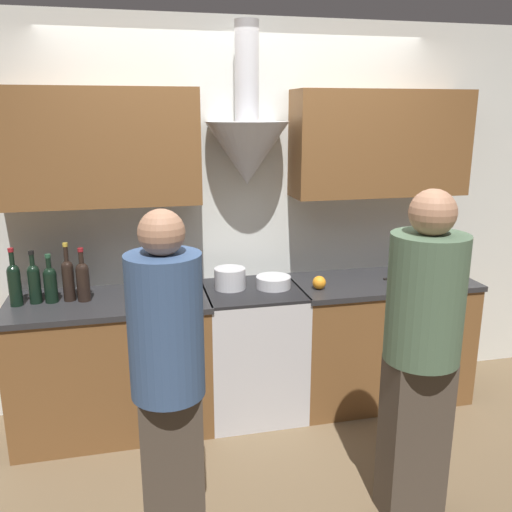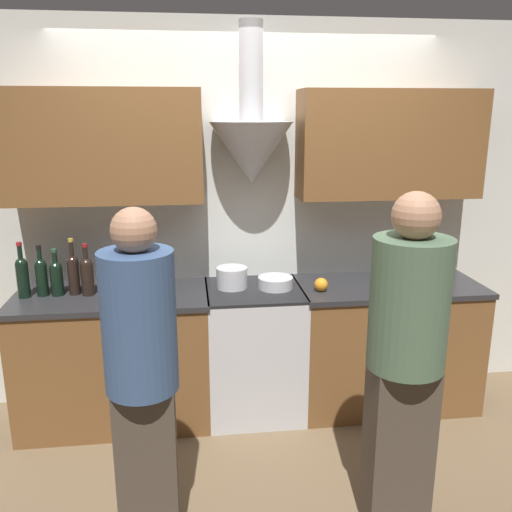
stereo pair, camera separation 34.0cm
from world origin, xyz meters
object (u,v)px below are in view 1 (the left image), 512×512
Objects in this scene: stove_range at (253,350)px; wine_bottle_1 at (34,282)px; mixing_bowl at (273,282)px; stock_pot at (230,278)px; wine_bottle_4 at (83,279)px; orange_fruit at (319,283)px; wine_bottle_0 at (14,282)px; person_foreground_left at (168,378)px; person_foreground_right at (421,346)px; wine_bottle_2 at (50,283)px; wine_bottle_3 at (68,278)px.

wine_bottle_1 is at bearing 178.47° from stove_range.
mixing_bowl is (1.49, -0.04, -0.10)m from wine_bottle_1.
stock_pot is 0.89× the size of mixing_bowl.
wine_bottle_4 is 1.49m from orange_fruit.
stove_range is 1.56m from wine_bottle_0.
person_foreground_left is 0.98× the size of person_foreground_right.
person_foreground_left is at bearing -62.79° from wine_bottle_2.
wine_bottle_2 is 1.35m from person_foreground_left.
wine_bottle_1 is at bearing 148.05° from person_foreground_right.
person_foreground_right is (1.82, -1.19, -0.08)m from wine_bottle_2.
stove_range is 1.29m from wine_bottle_3.
orange_fruit is (0.28, -0.10, 0.01)m from mixing_bowl.
wine_bottle_3 is 1.01m from stock_pot.
person_foreground_left is (-1.06, -1.07, -0.02)m from orange_fruit.
mixing_bowl is at bearing 56.46° from person_foreground_left.
stock_pot is 1.31m from person_foreground_left.
mixing_bowl is at bearing 110.22° from person_foreground_right.
orange_fruit is at bearing -4.35° from wine_bottle_4.
orange_fruit is (1.88, -0.12, -0.10)m from wine_bottle_0.
wine_bottle_1 is 2.26m from person_foreground_right.
stove_range is 1.46m from wine_bottle_1.
wine_bottle_4 is at bearing 175.65° from orange_fruit.
wine_bottle_3 is (0.20, 0.00, 0.01)m from wine_bottle_1.
wine_bottle_3 reaches higher than wine_bottle_0.
orange_fruit is at bearing -13.54° from stove_range.
wine_bottle_3 is at bearing -179.55° from stock_pot.
stove_range is 0.54× the size of person_foreground_left.
wine_bottle_0 is at bearing -178.61° from stock_pot.
wine_bottle_4 is 1.21m from mixing_bowl.
wine_bottle_1 is 3.70× the size of orange_fruit.
wine_bottle_2 is (0.09, -0.01, -0.01)m from wine_bottle_1.
wine_bottle_4 is at bearing 109.82° from person_foreground_left.
wine_bottle_0 is 1.55× the size of mixing_bowl.
mixing_bowl is at bearing -0.49° from wine_bottle_0.
wine_bottle_2 is 1.40m from mixing_bowl.
wine_bottle_3 is at bearing 145.18° from person_foreground_right.
orange_fruit is at bearing -19.73° from mixing_bowl.
mixing_bowl reaches higher than stove_range.
person_foreground_right reaches higher than person_foreground_left.
wine_bottle_4 is at bearing -0.33° from wine_bottle_0.
stove_range is at bearing -1.35° from wine_bottle_2.
person_foreground_left reaches higher than orange_fruit.
wine_bottle_4 is (0.09, -0.03, -0.01)m from wine_bottle_3.
orange_fruit is at bearing 45.26° from person_foreground_left.
wine_bottle_0 is 1.60m from mixing_bowl.
person_foreground_right is at bearing -34.82° from wine_bottle_3.
stove_range is at bearing 179.66° from mixing_bowl.
wine_bottle_4 is (0.19, -0.02, 0.01)m from wine_bottle_2.
wine_bottle_4 is 1.26m from person_foreground_left.
wine_bottle_3 is at bearing 178.16° from stove_range.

